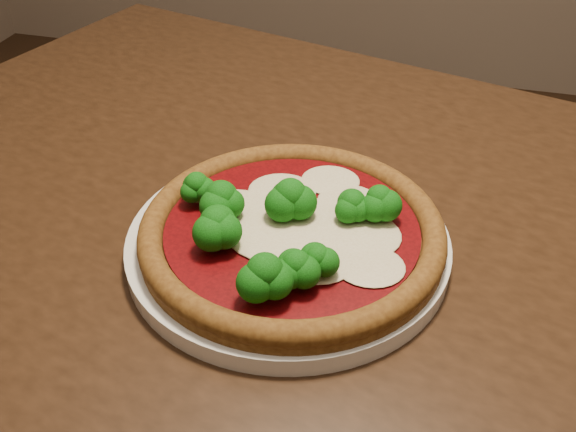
# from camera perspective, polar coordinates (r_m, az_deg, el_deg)

# --- Properties ---
(dining_table) EXTENTS (1.39, 1.05, 0.75)m
(dining_table) POSITION_cam_1_polar(r_m,az_deg,el_deg) (0.71, 6.03, -6.72)
(dining_table) COLOR black
(dining_table) RESTS_ON floor
(plate) EXTENTS (0.30, 0.30, 0.02)m
(plate) POSITION_cam_1_polar(r_m,az_deg,el_deg) (0.60, 0.00, -2.36)
(plate) COLOR silver
(plate) RESTS_ON dining_table
(pizza) EXTENTS (0.28, 0.28, 0.06)m
(pizza) POSITION_cam_1_polar(r_m,az_deg,el_deg) (0.58, 0.19, -1.13)
(pizza) COLOR brown
(pizza) RESTS_ON plate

